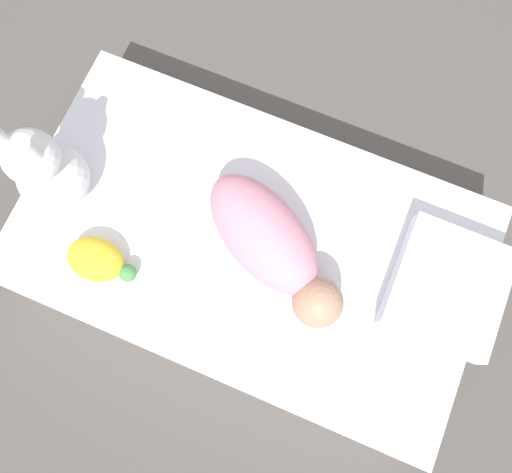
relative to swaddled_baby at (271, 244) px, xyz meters
name	(u,v)px	position (x,y,z in m)	size (l,w,h in m)	color
ground_plane	(250,256)	(-0.06, 0.00, -0.30)	(12.00, 12.00, 0.00)	#514C47
bed_mattress	(250,249)	(-0.06, 0.00, -0.19)	(1.32, 0.76, 0.21)	white
swaddled_baby	(271,244)	(0.00, 0.00, 0.00)	(0.48, 0.36, 0.17)	pink
pillow	(447,287)	(0.48, 0.08, -0.04)	(0.28, 0.32, 0.08)	white
bunny_plush	(47,171)	(-0.61, -0.06, 0.05)	(0.19, 0.19, 0.35)	white
turtle_plush	(98,260)	(-0.42, -0.21, -0.05)	(0.20, 0.12, 0.08)	yellow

